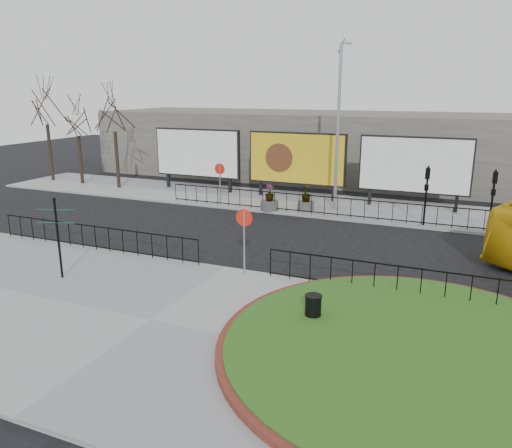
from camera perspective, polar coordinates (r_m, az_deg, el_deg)
The scene contains 24 objects.
ground at distance 19.46m, azimuth -3.53°, elevation -5.21°, with size 90.00×90.00×0.00m, color black.
pavement_near at distance 15.50m, azimuth -11.95°, elevation -10.84°, with size 30.00×10.00×0.12m, color gray.
pavement_far at distance 30.21m, azimuth 6.67°, elevation 2.25°, with size 44.00×6.00×0.12m, color gray.
brick_edge at distance 13.95m, azimuth 17.79°, elevation -13.68°, with size 10.40×10.40×0.18m, color brown.
grass_lawn at distance 13.94m, azimuth 17.80°, elevation -13.61°, with size 10.00×10.00×0.22m, color #235015.
railing_near_left at distance 22.25m, azimuth -17.88°, elevation -1.48°, with size 10.00×0.10×1.10m, color black, non-canonical shape.
railing_near_right at distance 17.20m, azimuth 15.85°, elevation -6.21°, with size 9.00×0.10×1.10m, color black, non-canonical shape.
railing_far at distance 27.28m, azimuth 7.10°, elevation 2.15°, with size 18.00×0.10×1.10m, color black, non-canonical shape.
speed_sign_far at distance 29.30m, azimuth -4.15°, elevation 5.61°, with size 0.64×0.07×2.47m.
speed_sign_near at distance 18.12m, azimuth -1.35°, elevation -0.37°, with size 0.64×0.07×2.47m.
billboard_left at distance 33.96m, azimuth -6.72°, elevation 8.03°, with size 6.20×0.31×4.10m.
billboard_mid at distance 31.11m, azimuth 4.66°, elevation 7.44°, with size 6.20×0.31×4.10m.
billboard_right at distance 29.68m, azimuth 17.66°, elevation 6.40°, with size 6.20×0.31×4.10m.
lamp_post at distance 28.17m, azimuth 9.37°, elevation 11.03°, with size 0.74×0.18×9.23m.
signal_pole_a at distance 26.11m, azimuth 18.92°, elevation 4.05°, with size 0.22×0.26×3.00m.
signal_pole_b at distance 26.08m, azimuth 25.49°, elevation 3.38°, with size 0.22×0.26×3.00m.
tree_left at distance 35.72m, azimuth -15.77°, elevation 9.57°, with size 2.00×2.00×7.00m, color #2D2119, non-canonical shape.
tree_mid at distance 38.25m, azimuth -19.60°, elevation 9.00°, with size 2.00×2.00×6.20m, color #2D2119, non-canonical shape.
tree_far at distance 40.42m, azimuth -22.69°, elevation 9.93°, with size 2.00×2.00×7.50m, color #2D2119, non-canonical shape.
building_backdrop at distance 39.39m, azimuth 10.98°, elevation 8.70°, with size 40.00×10.00×5.00m, color #69665C.
fingerpost_sign at distance 19.10m, azimuth -21.75°, elevation -0.65°, with size 1.37×0.68×2.98m.
litter_bin at distance 14.93m, azimuth 6.55°, elevation -9.57°, with size 0.51×0.51×0.85m.
planter_a at distance 28.28m, azimuth 1.55°, elevation 2.63°, with size 1.01×1.01×1.47m.
planter_b at distance 28.35m, azimuth 5.74°, elevation 2.71°, with size 0.93×0.93×1.48m.
Camera 1 is at (8.23, -16.29, 6.78)m, focal length 35.00 mm.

